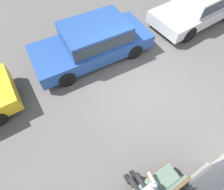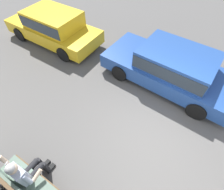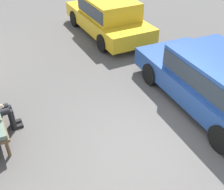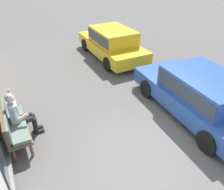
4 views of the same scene
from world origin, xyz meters
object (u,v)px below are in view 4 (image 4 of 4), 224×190
Objects in this scene: bench at (12,124)px; parked_car_far at (112,42)px; person_on_phone at (19,114)px; parked_car_mid at (201,93)px.

parked_car_far is (3.95, -4.90, 0.16)m from bench.
person_on_phone is 6.03m from parked_car_far.
person_on_phone is at bearing -55.77° from bench.
parked_car_far reaches higher than bench.
parked_car_mid is at bearing -104.08° from bench.
bench is at bearing 124.23° from person_on_phone.
parked_car_far is at bearing -51.14° from bench.
bench is 0.30m from person_on_phone.
bench is 0.37× the size of parked_car_far.
parked_car_far is at bearing 2.86° from parked_car_mid.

